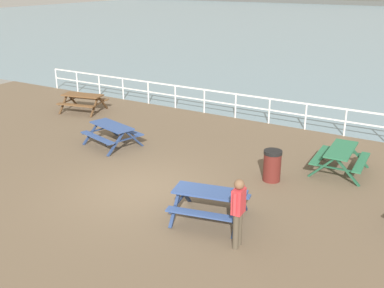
# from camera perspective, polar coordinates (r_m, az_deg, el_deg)

# --- Properties ---
(ground_plane) EXTENTS (30.00, 24.00, 0.20)m
(ground_plane) POSITION_cam_1_polar(r_m,az_deg,el_deg) (13.30, -6.37, -6.02)
(ground_plane) COLOR brown
(seaward_railing) EXTENTS (23.07, 0.07, 1.08)m
(seaward_railing) POSITION_cam_1_polar(r_m,az_deg,el_deg) (19.33, 7.51, 5.00)
(seaward_railing) COLOR white
(seaward_railing) RESTS_ON ground
(picnic_table_near_right) EXTENTS (2.09, 1.86, 0.80)m
(picnic_table_near_right) POSITION_cam_1_polar(r_m,az_deg,el_deg) (11.42, 2.22, -6.72)
(picnic_table_near_right) COLOR #334C84
(picnic_table_near_right) RESTS_ON ground
(picnic_table_mid_centre) EXTENTS (2.09, 1.87, 0.80)m
(picnic_table_mid_centre) POSITION_cam_1_polar(r_m,az_deg,el_deg) (21.14, -13.44, 5.50)
(picnic_table_mid_centre) COLOR brown
(picnic_table_mid_centre) RESTS_ON ground
(picnic_table_far_left) EXTENTS (1.61, 1.86, 0.80)m
(picnic_table_far_left) POSITION_cam_1_polar(r_m,az_deg,el_deg) (14.81, 18.04, -1.25)
(picnic_table_far_left) COLOR #286B47
(picnic_table_far_left) RESTS_ON ground
(picnic_table_far_right) EXTENTS (2.14, 1.93, 0.80)m
(picnic_table_far_right) POSITION_cam_1_polar(r_m,az_deg,el_deg) (16.57, -9.94, 1.73)
(picnic_table_far_right) COLOR #334C84
(picnic_table_far_right) RESTS_ON ground
(visitor) EXTENTS (0.24, 0.53, 1.66)m
(visitor) POSITION_cam_1_polar(r_m,az_deg,el_deg) (10.18, 5.78, -8.05)
(visitor) COLOR #4C4233
(visitor) RESTS_ON ground
(litter_bin) EXTENTS (0.55, 0.55, 0.95)m
(litter_bin) POSITION_cam_1_polar(r_m,az_deg,el_deg) (13.75, 9.95, -2.65)
(litter_bin) COLOR #591E19
(litter_bin) RESTS_ON ground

